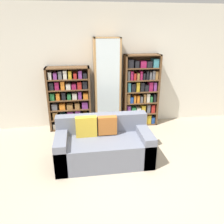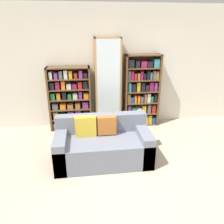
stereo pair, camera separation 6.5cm
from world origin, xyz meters
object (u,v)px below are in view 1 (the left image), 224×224
bookshelf_left (69,99)px  couch (103,145)px  display_cabinet (107,85)px  bookshelf_right (141,92)px  wine_bottle (125,129)px

bookshelf_left → couch: bearing=-67.4°
couch → display_cabinet: 1.62m
couch → bookshelf_right: (1.05, 1.44, 0.51)m
bookshelf_left → wine_bottle: 1.41m
display_cabinet → wine_bottle: size_ratio=5.53×
display_cabinet → bookshelf_left: bearing=178.9°
bookshelf_left → bookshelf_right: (1.65, -0.00, 0.11)m
display_cabinet → bookshelf_right: (0.79, 0.02, -0.20)m
bookshelf_left → wine_bottle: bookshelf_left is taller
couch → bookshelf_right: bearing=54.0°
couch → bookshelf_left: bookshelf_left is taller
bookshelf_left → display_cabinet: size_ratio=0.70×
display_cabinet → wine_bottle: (0.32, -0.54, -0.86)m
couch → wine_bottle: couch is taller
couch → bookshelf_left: bearing=112.6°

